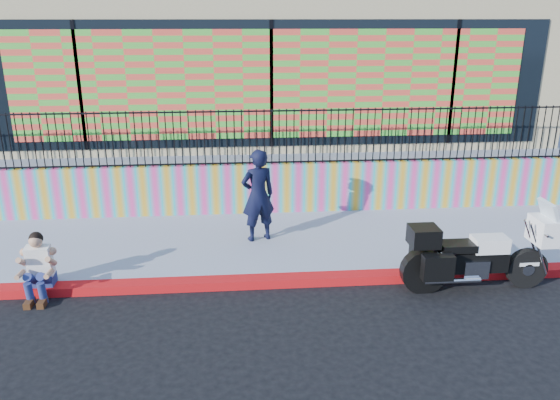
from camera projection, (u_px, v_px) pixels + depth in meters
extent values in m
plane|color=black|center=(289.00, 284.00, 9.25)|extent=(90.00, 90.00, 0.00)
cube|color=red|center=(289.00, 280.00, 9.22)|extent=(16.00, 0.30, 0.15)
cube|color=#888FA3|center=(281.00, 242.00, 10.78)|extent=(16.00, 3.00, 0.15)
cube|color=#E73C8F|center=(275.00, 188.00, 12.09)|extent=(16.00, 0.20, 1.10)
cube|color=#888FA3|center=(262.00, 141.00, 16.93)|extent=(16.00, 10.00, 1.25)
cube|color=tan|center=(262.00, 54.00, 15.90)|extent=(14.00, 8.00, 4.00)
cube|color=black|center=(271.00, 85.00, 12.23)|extent=(12.60, 0.04, 2.80)
cube|color=#F54B36|center=(272.00, 85.00, 12.20)|extent=(11.48, 0.02, 2.40)
cylinder|color=black|center=(526.00, 268.00, 9.06)|extent=(0.68, 0.14, 0.68)
cylinder|color=black|center=(424.00, 272.00, 8.92)|extent=(0.68, 0.14, 0.68)
cube|color=black|center=(477.00, 260.00, 8.94)|extent=(0.98, 0.29, 0.35)
cube|color=silver|center=(473.00, 266.00, 8.97)|extent=(0.41, 0.35, 0.31)
cube|color=white|center=(490.00, 244.00, 8.86)|extent=(0.57, 0.33, 0.25)
cube|color=black|center=(457.00, 246.00, 8.82)|extent=(0.57, 0.35, 0.12)
cube|color=white|center=(543.00, 230.00, 8.86)|extent=(0.31, 0.54, 0.43)
cube|color=silver|center=(549.00, 211.00, 8.76)|extent=(0.19, 0.47, 0.35)
cube|color=black|center=(424.00, 236.00, 8.72)|extent=(0.45, 0.43, 0.31)
cube|color=black|center=(438.00, 268.00, 8.57)|extent=(0.49, 0.19, 0.41)
cube|color=black|center=(425.00, 252.00, 9.15)|extent=(0.49, 0.19, 0.41)
cube|color=white|center=(527.00, 263.00, 9.03)|extent=(0.33, 0.16, 0.06)
imported|color=black|center=(258.00, 195.00, 10.45)|extent=(0.76, 0.61, 1.81)
cube|color=navy|center=(43.00, 279.00, 8.90)|extent=(0.36, 0.28, 0.18)
cube|color=white|center=(40.00, 261.00, 8.75)|extent=(0.38, 0.27, 0.54)
sphere|color=tan|center=(36.00, 241.00, 8.60)|extent=(0.21, 0.21, 0.21)
cube|color=#472814|center=(29.00, 303.00, 8.54)|extent=(0.11, 0.26, 0.10)
cube|color=#472814|center=(43.00, 303.00, 8.56)|extent=(0.11, 0.26, 0.10)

